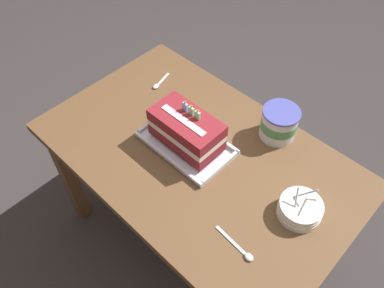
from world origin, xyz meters
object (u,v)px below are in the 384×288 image
at_px(birthday_cake, 186,130).
at_px(serving_spoon_near_tray, 243,252).
at_px(ice_cream_tub, 279,123).
at_px(foil_tray, 186,144).
at_px(serving_spoon_by_bowls, 158,85).
at_px(bowl_stack, 300,209).

distance_m(birthday_cake, serving_spoon_near_tray, 0.47).
relative_size(ice_cream_tub, serving_spoon_near_tray, 0.89).
xyz_separation_m(foil_tray, ice_cream_tub, (0.21, 0.28, 0.06)).
relative_size(ice_cream_tub, serving_spoon_by_bowls, 1.16).
bearing_deg(ice_cream_tub, bowl_stack, -42.15).
distance_m(foil_tray, bowl_stack, 0.48).
xyz_separation_m(bowl_stack, serving_spoon_near_tray, (-0.05, -0.23, -0.02)).
height_order(foil_tray, bowl_stack, bowl_stack).
xyz_separation_m(bowl_stack, ice_cream_tub, (-0.26, 0.23, 0.04)).
xyz_separation_m(foil_tray, serving_spoon_near_tray, (0.43, -0.18, -0.00)).
distance_m(bowl_stack, serving_spoon_by_bowls, 0.81).
height_order(birthday_cake, serving_spoon_by_bowls, birthday_cake).
bearing_deg(ice_cream_tub, serving_spoon_near_tray, -65.43).
distance_m(birthday_cake, serving_spoon_by_bowls, 0.37).
relative_size(serving_spoon_near_tray, serving_spoon_by_bowls, 1.29).
relative_size(foil_tray, birthday_cake, 1.31).
height_order(bowl_stack, serving_spoon_by_bowls, bowl_stack).
distance_m(ice_cream_tub, serving_spoon_by_bowls, 0.56).
bearing_deg(serving_spoon_near_tray, ice_cream_tub, 114.57).
relative_size(birthday_cake, serving_spoon_by_bowls, 2.19).
bearing_deg(serving_spoon_by_bowls, bowl_stack, -7.70).
xyz_separation_m(foil_tray, birthday_cake, (-0.00, 0.00, 0.08)).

